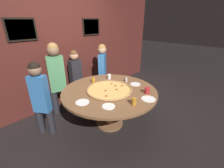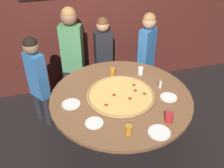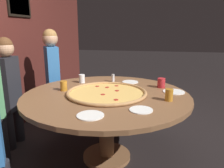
% 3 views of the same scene
% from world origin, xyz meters
% --- Properties ---
extents(ground_plane, '(24.00, 24.00, 0.00)m').
position_xyz_m(ground_plane, '(0.00, 0.00, 0.00)').
color(ground_plane, black).
extents(back_wall, '(6.40, 0.08, 2.60)m').
position_xyz_m(back_wall, '(0.00, 1.45, 1.30)').
color(back_wall, '#4C1E19').
rests_on(back_wall, ground_plane).
extents(dining_table, '(1.70, 1.70, 0.74)m').
position_xyz_m(dining_table, '(0.00, 0.00, 0.62)').
color(dining_table, brown).
rests_on(dining_table, ground_plane).
extents(giant_pizza, '(0.82, 0.82, 0.03)m').
position_xyz_m(giant_pizza, '(-0.01, -0.01, 0.75)').
color(giant_pizza, '#EAB75B').
rests_on(giant_pizza, dining_table).
extents(drink_cup_near_left, '(0.09, 0.09, 0.11)m').
position_xyz_m(drink_cup_near_left, '(0.35, -0.56, 0.79)').
color(drink_cup_near_left, '#B22328').
rests_on(drink_cup_near_left, dining_table).
extents(drink_cup_far_left, '(0.07, 0.07, 0.11)m').
position_xyz_m(drink_cup_far_left, '(-0.11, -0.62, 0.80)').
color(drink_cup_far_left, '#BC7A23').
rests_on(drink_cup_far_left, dining_table).
extents(drink_cup_front_edge, '(0.07, 0.07, 0.10)m').
position_xyz_m(drink_cup_front_edge, '(0.40, 0.40, 0.79)').
color(drink_cup_front_edge, white).
rests_on(drink_cup_front_edge, dining_table).
extents(drink_cup_beside_pizza, '(0.07, 0.07, 0.11)m').
position_xyz_m(drink_cup_beside_pizza, '(0.03, 0.48, 0.79)').
color(drink_cup_beside_pizza, '#BC7A23').
rests_on(drink_cup_beside_pizza, dining_table).
extents(white_plate_near_front, '(0.19, 0.19, 0.01)m').
position_xyz_m(white_plate_near_front, '(-0.41, -0.38, 0.74)').
color(white_plate_near_front, white).
rests_on(white_plate_near_front, dining_table).
extents(white_plate_left_side, '(0.21, 0.21, 0.01)m').
position_xyz_m(white_plate_left_side, '(-0.60, -0.01, 0.74)').
color(white_plate_left_side, white).
rests_on(white_plate_left_side, dining_table).
extents(white_plate_far_back, '(0.20, 0.20, 0.01)m').
position_xyz_m(white_plate_far_back, '(0.54, -0.19, 0.74)').
color(white_plate_far_back, white).
rests_on(white_plate_far_back, dining_table).
extents(white_plate_right_side, '(0.23, 0.23, 0.01)m').
position_xyz_m(white_plate_right_side, '(0.19, -0.69, 0.74)').
color(white_plate_right_side, white).
rests_on(white_plate_right_side, dining_table).
extents(condiment_shaker, '(0.04, 0.04, 0.10)m').
position_xyz_m(condiment_shaker, '(0.52, 0.03, 0.79)').
color(condiment_shaker, silver).
rests_on(condiment_shaker, dining_table).
extents(diner_far_right, '(0.40, 0.27, 1.52)m').
position_xyz_m(diner_far_right, '(-0.43, 1.09, 0.86)').
color(diner_far_right, '#232328').
rests_on(diner_far_right, ground_plane).
extents(diner_side_right, '(0.29, 0.34, 1.33)m').
position_xyz_m(diner_side_right, '(-0.96, 0.67, 0.75)').
color(diner_side_right, '#232328').
rests_on(diner_side_right, ground_plane).
extents(diner_side_left, '(0.35, 0.31, 1.39)m').
position_xyz_m(diner_side_left, '(0.70, 0.94, 0.79)').
color(diner_side_left, '#232328').
rests_on(diner_side_left, ground_plane).
extents(diner_far_left, '(0.33, 0.20, 1.30)m').
position_xyz_m(diner_far_left, '(0.07, 1.17, 0.74)').
color(diner_far_left, '#232328').
rests_on(diner_far_left, ground_plane).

